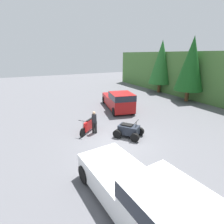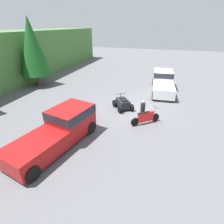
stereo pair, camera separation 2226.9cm
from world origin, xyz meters
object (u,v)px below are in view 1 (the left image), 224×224
Objects in this scene: pickup_truck_red at (119,100)px; rider_person at (94,121)px; dirt_bike at (89,126)px; quad_atv at (129,130)px; pickup_truck_second at (146,198)px.

rider_person is (4.03, -4.18, -0.11)m from pickup_truck_red.
pickup_truck_red is 5.81m from rider_person.
quad_atv is (1.93, 2.14, -0.02)m from dirt_bike.
pickup_truck_red reaches higher than rider_person.
pickup_truck_red is 12.43m from pickup_truck_second.
pickup_truck_second is at bearing 30.21° from rider_person.
quad_atv is 1.36× the size of rider_person.
pickup_truck_red is at bearing 120.70° from quad_atv.
pickup_truck_second is 2.61× the size of quad_atv.
rider_person is (-1.59, -1.85, 0.42)m from quad_atv.
dirt_bike is 0.61m from rider_person.
pickup_truck_red and pickup_truck_second have the same top height.
pickup_truck_second reaches higher than quad_atv.
pickup_truck_red is 5.82m from dirt_bike.
pickup_truck_second is 3.55× the size of rider_person.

